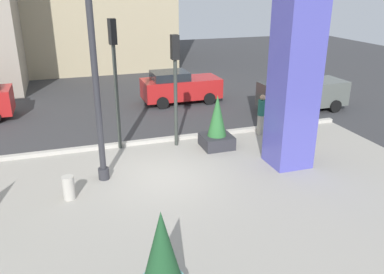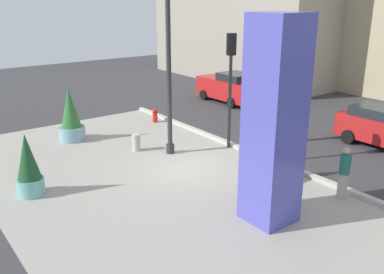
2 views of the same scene
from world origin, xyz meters
The scene contains 13 objects.
ground_plane centered at (0.00, 4.00, 0.00)m, with size 60.00×60.00×0.00m, color #38383A.
plaza_pavement centered at (0.00, -2.00, 0.00)m, with size 18.00×10.00×0.02m, color #9E998E.
curb_strip centered at (0.00, 3.12, 0.08)m, with size 18.00×0.24×0.16m, color #B7B2A8.
lamp_post centered at (-1.91, 0.43, 3.73)m, with size 0.44×0.44×7.64m.
art_pillar_blue centered at (4.54, -0.37, 3.00)m, with size 1.34×1.34×6.00m, color #4C4CAD.
potted_plant_mid_plaza centered at (-1.40, -5.58, 1.01)m, with size 0.90×0.90×2.17m.
potted_plant_curbside centered at (2.68, 1.86, 0.85)m, with size 1.18×1.18×2.14m.
concrete_bollard centered at (-3.05, -0.58, 0.38)m, with size 0.36×0.36×0.75m, color #B2ADA3.
traffic_light_far_side centered at (-0.99, 2.95, 3.31)m, with size 0.28×0.42×4.96m.
traffic_light_corner centered at (1.21, 2.57, 2.96)m, with size 0.28×0.42×4.37m.
car_curb_west centered at (3.14, 8.58, 0.87)m, with size 4.23×2.11×1.74m.
car_far_lane centered at (8.63, 5.17, 0.94)m, with size 4.50×2.15×1.82m.
pedestrian_by_curb centered at (5.03, 2.62, 0.99)m, with size 0.45×0.45×1.78m.
Camera 1 is at (-2.82, -11.77, 6.07)m, focal length 37.10 mm.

